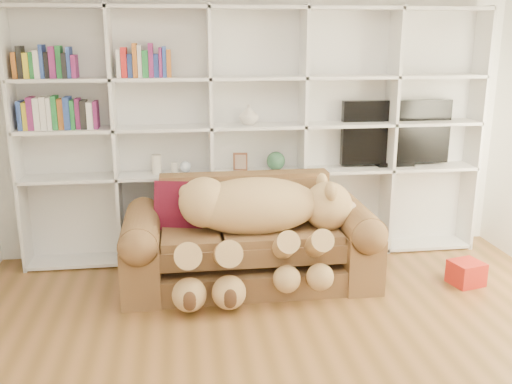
{
  "coord_description": "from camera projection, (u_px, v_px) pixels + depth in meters",
  "views": [
    {
      "loc": [
        -0.74,
        -3.02,
        2.13
      ],
      "look_at": [
        -0.1,
        1.63,
        0.84
      ],
      "focal_mm": 40.0,
      "sensor_mm": 36.0,
      "label": 1
    }
  ],
  "objects": [
    {
      "name": "sofa",
      "position": [
        249.0,
        244.0,
        5.03
      ],
      "size": [
        2.18,
        0.94,
        0.92
      ],
      "color": "brown",
      "rests_on": "floor"
    },
    {
      "name": "teddy_bear",
      "position": [
        257.0,
        219.0,
        4.79
      ],
      "size": [
        1.64,
        0.9,
        0.95
      ],
      "rotation": [
        0.0,
        0.0,
        0.13
      ],
      "color": "tan",
      "rests_on": "sofa"
    },
    {
      "name": "figurine_tall",
      "position": [
        157.0,
        164.0,
        5.36
      ],
      "size": [
        0.1,
        0.1,
        0.18
      ],
      "primitive_type": "cylinder",
      "rotation": [
        0.0,
        0.0,
        -0.07
      ],
      "color": "beige",
      "rests_on": "bookshelf"
    },
    {
      "name": "wall_back",
      "position": [
        254.0,
        118.0,
        5.57
      ],
      "size": [
        5.0,
        0.02,
        2.7
      ],
      "primitive_type": "cube",
      "color": "white",
      "rests_on": "floor"
    },
    {
      "name": "throw_pillow",
      "position": [
        180.0,
        206.0,
        5.01
      ],
      "size": [
        0.48,
        0.34,
        0.45
      ],
      "primitive_type": "cube",
      "rotation": [
        -0.24,
        0.0,
        -0.24
      ],
      "color": "#5C0F23",
      "rests_on": "sofa"
    },
    {
      "name": "green_vase",
      "position": [
        276.0,
        161.0,
        5.51
      ],
      "size": [
        0.18,
        0.18,
        0.18
      ],
      "primitive_type": "sphere",
      "color": "#316040",
      "rests_on": "bookshelf"
    },
    {
      "name": "tv",
      "position": [
        396.0,
        133.0,
        5.66
      ],
      "size": [
        1.11,
        0.18,
        0.65
      ],
      "color": "black",
      "rests_on": "bookshelf"
    },
    {
      "name": "shelf_vase",
      "position": [
        249.0,
        115.0,
        5.36
      ],
      "size": [
        0.22,
        0.22,
        0.19
      ],
      "primitive_type": "imported",
      "rotation": [
        0.0,
        0.0,
        -0.24
      ],
      "color": "beige",
      "rests_on": "bookshelf"
    },
    {
      "name": "bookshelf",
      "position": [
        231.0,
        125.0,
        5.42
      ],
      "size": [
        4.43,
        0.35,
        2.4
      ],
      "color": "silver",
      "rests_on": "floor"
    },
    {
      "name": "figurine_short",
      "position": [
        174.0,
        168.0,
        5.4
      ],
      "size": [
        0.07,
        0.07,
        0.11
      ],
      "primitive_type": "cylinder",
      "rotation": [
        0.0,
        0.0,
        -0.23
      ],
      "color": "beige",
      "rests_on": "bookshelf"
    },
    {
      "name": "gift_box",
      "position": [
        466.0,
        273.0,
        5.03
      ],
      "size": [
        0.31,
        0.3,
        0.21
      ],
      "primitive_type": "cube",
      "rotation": [
        0.0,
        0.0,
        0.24
      ],
      "color": "red",
      "rests_on": "floor"
    },
    {
      "name": "picture_frame",
      "position": [
        240.0,
        162.0,
        5.47
      ],
      "size": [
        0.14,
        0.04,
        0.17
      ],
      "primitive_type": "cube",
      "rotation": [
        0.0,
        0.0,
        -0.13
      ],
      "color": "brown",
      "rests_on": "bookshelf"
    },
    {
      "name": "snow_globe",
      "position": [
        185.0,
        167.0,
        5.41
      ],
      "size": [
        0.11,
        0.11,
        0.11
      ],
      "primitive_type": "sphere",
      "color": "silver",
      "rests_on": "bookshelf"
    }
  ]
}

